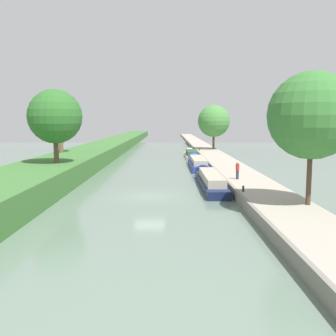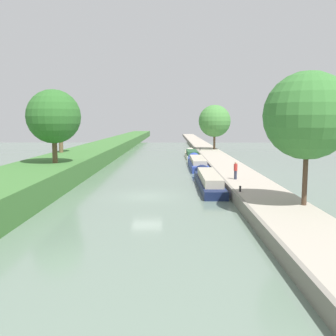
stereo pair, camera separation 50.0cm
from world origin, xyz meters
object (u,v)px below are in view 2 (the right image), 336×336
object	(u,v)px
narrowboat_cream	(192,154)
narrowboat_blue	(197,163)
mooring_bollard_near	(240,189)
mooring_bollard_far	(200,149)
narrowboat_navy	(208,180)
person_walking	(236,170)

from	to	relation	value
narrowboat_cream	narrowboat_blue	bearing A→B (deg)	-89.96
narrowboat_cream	mooring_bollard_near	bearing A→B (deg)	-87.21
mooring_bollard_far	narrowboat_navy	bearing A→B (deg)	-93.00
narrowboat_cream	person_walking	world-z (taller)	person_walking
mooring_bollard_near	narrowboat_blue	bearing A→B (deg)	94.44
narrowboat_blue	mooring_bollard_far	world-z (taller)	narrowboat_blue
person_walking	narrowboat_navy	bearing A→B (deg)	157.90
narrowboat_navy	person_walking	bearing A→B (deg)	-22.10
narrowboat_navy	person_walking	world-z (taller)	person_walking
narrowboat_navy	narrowboat_blue	distance (m)	15.61
narrowboat_cream	mooring_bollard_near	distance (m)	36.76
person_walking	mooring_bollard_far	size ratio (longest dim) A/B	3.69
mooring_bollard_far	mooring_bollard_near	bearing A→B (deg)	-90.00
narrowboat_navy	person_walking	size ratio (longest dim) A/B	8.45
narrowboat_navy	narrowboat_cream	bearing A→B (deg)	90.03
person_walking	mooring_bollard_far	xyz separation A→B (m)	(-0.69, 34.84, -0.65)
person_walking	mooring_bollard_near	bearing A→B (deg)	-96.29
person_walking	mooring_bollard_far	bearing A→B (deg)	91.14
mooring_bollard_far	person_walking	bearing A→B (deg)	-88.86
narrowboat_navy	narrowboat_blue	xyz separation A→B (m)	(-0.01, 15.61, -0.01)
narrowboat_cream	person_walking	bearing A→B (deg)	-85.33
narrowboat_navy	mooring_bollard_far	world-z (taller)	narrowboat_navy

